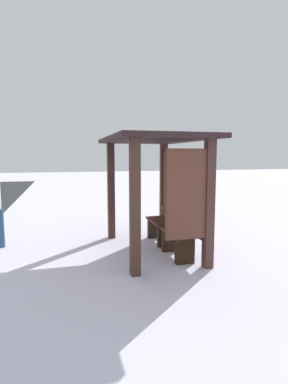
{
  "coord_description": "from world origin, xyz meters",
  "views": [
    {
      "loc": [
        5.62,
        -1.71,
        1.88
      ],
      "look_at": [
        -0.25,
        -0.1,
        1.15
      ],
      "focal_mm": 28.32,
      "sensor_mm": 36.0,
      "label": 1
    }
  ],
  "objects": [
    {
      "name": "bench_left_inside",
      "position": [
        -0.51,
        0.35,
        0.34
      ],
      "size": [
        0.92,
        0.38,
        0.77
      ],
      "color": "#522821",
      "rests_on": "ground"
    },
    {
      "name": "ground_plane",
      "position": [
        0.0,
        0.0,
        0.0
      ],
      "size": [
        60.0,
        60.0,
        0.0
      ],
      "primitive_type": "plane",
      "color": "silver"
    },
    {
      "name": "bench_center_inside",
      "position": [
        0.51,
        0.35,
        0.34
      ],
      "size": [
        0.92,
        0.39,
        0.77
      ],
      "color": "brown",
      "rests_on": "ground"
    },
    {
      "name": "bus_shelter",
      "position": [
        0.1,
        0.19,
        1.61
      ],
      "size": [
        2.77,
        1.74,
        2.24
      ],
      "color": "#432A22",
      "rests_on": "ground"
    }
  ]
}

